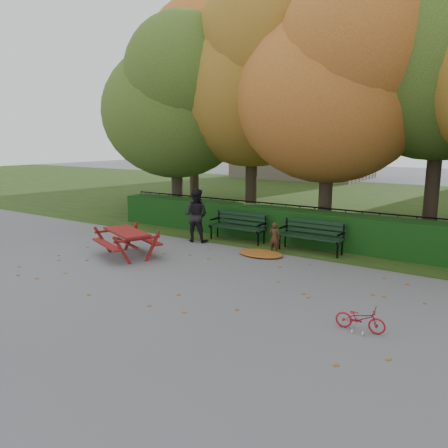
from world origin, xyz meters
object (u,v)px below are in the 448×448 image
Objects in this scene: adult at (196,215)px; picnic_table at (127,236)px; bicycle at (360,318)px; bench_right at (312,234)px; child at (275,238)px; tree_b at (257,74)px; tree_f at (196,82)px; bench_left at (239,224)px; tree_a at (178,101)px; tree_c at (338,82)px.

picnic_table is at bearing 64.65° from adult.
bicycle is (6.60, -1.16, -0.34)m from picnic_table.
bench_right is 1.08m from child.
tree_b is at bearing 139.33° from bench_right.
tree_b is 5.32m from tree_f.
bench_left is 1.35m from adult.
tree_b reaches higher than bench_left.
child is at bearing -53.86° from tree_b.
picnic_table is at bearing -63.76° from tree_f.
tree_a is 3.68× the size of picnic_table.
adult is 2.02× the size of bicycle.
adult reaches higher than child.
tree_b is 4.88× the size of bench_right.
child is (2.77, -3.79, -4.96)m from tree_b.
picnic_table is 4.00m from child.
tree_f is (-7.97, 3.28, 0.87)m from tree_c.
adult is (4.78, -6.34, -4.87)m from tree_f.
tree_c is at bearing 19.57° from bicycle.
child is (1.63, -0.75, -0.08)m from bench_left.
tree_a is at bearing -28.96° from child.
child is at bearing -136.08° from bench_right.
picnic_table is 2.32× the size of child.
tree_c is 9.13× the size of child.
tree_a is 4.16× the size of bench_right.
child is (-0.51, -3.01, -4.39)m from tree_c.
tree_f is 11.35× the size of bicycle.
picnic_table is (4.33, -8.78, -5.14)m from tree_f.
tree_b is 6.83m from child.
tree_b is at bearing -103.34° from adult.
tree_c is 4.44× the size of bench_right.
picnic_table is (-3.91, -3.24, 0.03)m from bench_right.
bench_right is at bearing 178.33° from adult.
tree_c is 4.87m from bench_right.
bench_left is 1.79m from child.
tree_f is (-1.94, 3.66, 1.17)m from tree_a.
adult reaches higher than bicycle.
tree_c is 4.89× the size of adult.
tree_f is (-4.69, 2.49, 0.29)m from tree_b.
child is (7.46, -6.28, -5.25)m from tree_f.
adult is at bearing 55.26° from bicycle.
bicycle is at bearing -40.80° from bench_left.
picnic_table is at bearing 75.66° from bicycle.
bench_left is 3.57m from picnic_table.
tree_a is 4.57× the size of adult.
tree_c reaches higher than child.
child is at bearing -24.67° from bench_left.
tree_b is at bearing 35.57° from bicycle.
bicycle is at bearing -34.93° from tree_a.
bicycle is (3.47, -3.65, -0.23)m from child.
bench_right is (8.23, -5.54, -5.17)m from tree_f.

